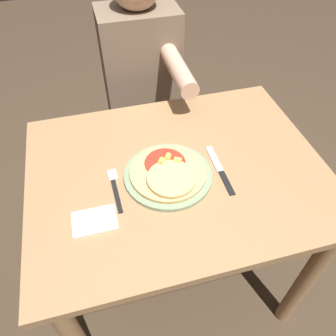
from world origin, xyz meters
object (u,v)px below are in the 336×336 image
Objects in this scene: fork at (115,187)px; dining_table at (177,196)px; pizza at (169,173)px; knife at (220,170)px; person_diner at (142,82)px; plate at (168,175)px.

dining_table is at bearing 7.36° from fork.
pizza reaches higher than knife.
person_diner reaches higher than dining_table.
dining_table is 0.16m from plate.
fork is at bearing -179.50° from plate.
dining_table is 0.17m from pizza.
fork is 0.34m from knife.
dining_table is 0.20m from knife.
person_diner is at bearing 85.47° from pizza.
person_diner is at bearing 85.40° from plate.
pizza is 0.20× the size of person_diner.
knife is at bearing -2.96° from fork.
plate is 1.27× the size of knife.
pizza reaches higher than fork.
knife is (0.13, -0.04, 0.15)m from dining_table.
person_diner reaches higher than pizza.
pizza is 1.09× the size of knife.
person_diner is (0.22, 0.67, -0.07)m from fork.
plate is 0.67m from person_diner.
fork is (-0.17, -0.00, -0.00)m from plate.
plate is (-0.04, -0.03, 0.15)m from dining_table.
fork is at bearing 178.59° from pizza.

